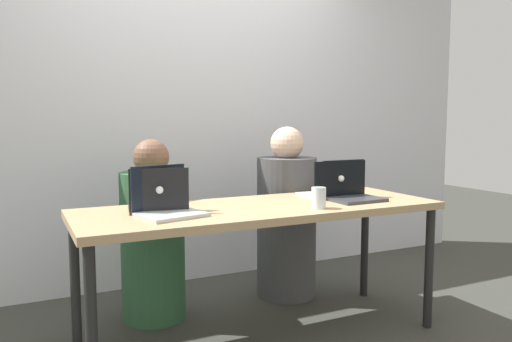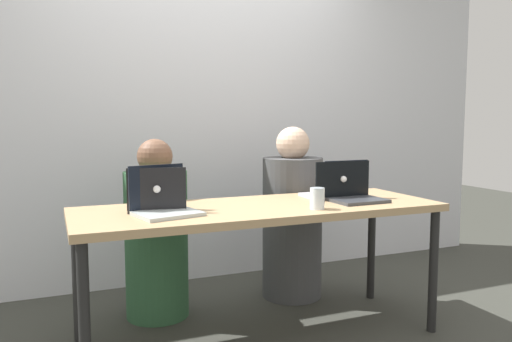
{
  "view_description": "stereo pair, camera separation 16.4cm",
  "coord_description": "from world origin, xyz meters",
  "px_view_note": "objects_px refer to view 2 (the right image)",
  "views": [
    {
      "loc": [
        -1.18,
        -2.36,
        1.19
      ],
      "look_at": [
        0.0,
        0.07,
        0.92
      ],
      "focal_mm": 35.0,
      "sensor_mm": 36.0,
      "label": 1
    },
    {
      "loc": [
        -1.03,
        -2.43,
        1.19
      ],
      "look_at": [
        0.0,
        0.07,
        0.92
      ],
      "focal_mm": 35.0,
      "sensor_mm": 36.0,
      "label": 2
    }
  ],
  "objects_px": {
    "person_on_left": "(157,238)",
    "laptop_front_right": "(354,192)",
    "laptop_front_left": "(164,204)",
    "water_glass_right": "(317,200)",
    "laptop_back_left": "(157,201)",
    "laptop_back_right": "(336,190)",
    "person_on_right": "(292,222)"
  },
  "relations": [
    {
      "from": "laptop_front_right",
      "to": "laptop_back_left",
      "type": "bearing_deg",
      "value": 172.11
    },
    {
      "from": "person_on_left",
      "to": "person_on_right",
      "type": "xyz_separation_m",
      "value": [
        0.92,
        0.0,
        0.03
      ]
    },
    {
      "from": "person_on_left",
      "to": "water_glass_right",
      "type": "distance_m",
      "value": 1.05
    },
    {
      "from": "person_on_left",
      "to": "laptop_back_right",
      "type": "relative_size",
      "value": 3.08
    },
    {
      "from": "laptop_front_right",
      "to": "water_glass_right",
      "type": "distance_m",
      "value": 0.36
    },
    {
      "from": "laptop_back_left",
      "to": "water_glass_right",
      "type": "bearing_deg",
      "value": 170.23
    },
    {
      "from": "laptop_front_left",
      "to": "laptop_back_left",
      "type": "distance_m",
      "value": 0.11
    },
    {
      "from": "person_on_left",
      "to": "laptop_back_left",
      "type": "relative_size",
      "value": 3.35
    },
    {
      "from": "laptop_back_right",
      "to": "laptop_back_left",
      "type": "height_order",
      "value": "laptop_back_left"
    },
    {
      "from": "laptop_front_left",
      "to": "laptop_back_right",
      "type": "distance_m",
      "value": 1.06
    },
    {
      "from": "laptop_front_left",
      "to": "laptop_front_right",
      "type": "height_order",
      "value": "laptop_front_left"
    },
    {
      "from": "person_on_left",
      "to": "laptop_back_left",
      "type": "bearing_deg",
      "value": 67.52
    },
    {
      "from": "laptop_front_left",
      "to": "laptop_front_right",
      "type": "distance_m",
      "value": 1.08
    },
    {
      "from": "laptop_front_left",
      "to": "laptop_front_right",
      "type": "xyz_separation_m",
      "value": [
        1.08,
        -0.01,
        -0.0
      ]
    },
    {
      "from": "laptop_front_left",
      "to": "laptop_back_right",
      "type": "relative_size",
      "value": 0.97
    },
    {
      "from": "person_on_left",
      "to": "water_glass_right",
      "type": "height_order",
      "value": "person_on_left"
    },
    {
      "from": "person_on_left",
      "to": "laptop_back_left",
      "type": "height_order",
      "value": "person_on_left"
    },
    {
      "from": "laptop_front_left",
      "to": "person_on_left",
      "type": "bearing_deg",
      "value": 69.25
    },
    {
      "from": "laptop_front_left",
      "to": "water_glass_right",
      "type": "height_order",
      "value": "laptop_front_left"
    },
    {
      "from": "laptop_front_left",
      "to": "laptop_back_right",
      "type": "xyz_separation_m",
      "value": [
        1.05,
        0.13,
        -0.0
      ]
    },
    {
      "from": "laptop_back_left",
      "to": "laptop_front_left",
      "type": "bearing_deg",
      "value": 105.68
    },
    {
      "from": "person_on_left",
      "to": "laptop_front_left",
      "type": "bearing_deg",
      "value": 70.61
    },
    {
      "from": "person_on_right",
      "to": "water_glass_right",
      "type": "relative_size",
      "value": 10.4
    },
    {
      "from": "person_on_right",
      "to": "laptop_front_right",
      "type": "bearing_deg",
      "value": 91.82
    },
    {
      "from": "laptop_back_right",
      "to": "laptop_front_right",
      "type": "bearing_deg",
      "value": 104.48
    },
    {
      "from": "person_on_right",
      "to": "water_glass_right",
      "type": "distance_m",
      "value": 0.82
    },
    {
      "from": "person_on_right",
      "to": "laptop_front_left",
      "type": "xyz_separation_m",
      "value": [
        -0.99,
        -0.58,
        0.28
      ]
    },
    {
      "from": "water_glass_right",
      "to": "laptop_front_right",
      "type": "bearing_deg",
      "value": 25.48
    },
    {
      "from": "person_on_right",
      "to": "laptop_front_right",
      "type": "distance_m",
      "value": 0.66
    },
    {
      "from": "laptop_back_left",
      "to": "laptop_front_right",
      "type": "bearing_deg",
      "value": -176.45
    },
    {
      "from": "person_on_left",
      "to": "laptop_front_right",
      "type": "bearing_deg",
      "value": 137.66
    },
    {
      "from": "laptop_back_right",
      "to": "laptop_front_left",
      "type": "bearing_deg",
      "value": 8.26
    }
  ]
}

